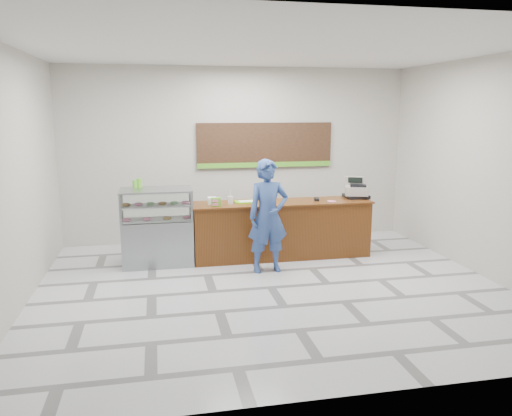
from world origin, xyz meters
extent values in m
plane|color=silver|center=(0.00, 0.00, 0.00)|extent=(7.00, 7.00, 0.00)
plane|color=#BAB6AB|center=(0.00, 3.00, 1.75)|extent=(7.00, 0.00, 7.00)
plane|color=silver|center=(0.00, 0.00, 3.50)|extent=(7.00, 7.00, 0.00)
cube|color=#612D12|center=(0.55, 1.55, 0.50)|extent=(3.20, 0.70, 1.00)
cube|color=#612D12|center=(0.55, 1.55, 1.01)|extent=(3.26, 0.76, 0.03)
cube|color=gray|center=(-1.67, 1.55, 0.40)|extent=(1.20, 0.70, 0.80)
cube|color=white|center=(-1.67, 1.55, 1.05)|extent=(1.20, 0.70, 0.50)
cube|color=gray|center=(-1.67, 1.55, 1.31)|extent=(1.22, 0.72, 0.03)
cube|color=silver|center=(-1.67, 1.55, 0.82)|extent=(1.14, 0.64, 0.02)
cube|color=silver|center=(-1.67, 1.55, 1.06)|extent=(1.14, 0.64, 0.02)
torus|color=pink|center=(-2.17, 1.45, 0.85)|extent=(0.15, 0.15, 0.05)
torus|color=pink|center=(-1.84, 1.45, 0.85)|extent=(0.15, 0.15, 0.05)
torus|color=#AB7628|center=(-1.50, 1.45, 0.85)|extent=(0.15, 0.15, 0.05)
torus|color=pink|center=(-1.17, 1.45, 0.85)|extent=(0.15, 0.15, 0.05)
torus|color=#AB7628|center=(-2.17, 1.60, 1.09)|extent=(0.15, 0.15, 0.05)
torus|color=pink|center=(-1.97, 1.60, 1.09)|extent=(0.15, 0.15, 0.05)
torus|color=#87DA7F|center=(-1.77, 1.60, 1.09)|extent=(0.15, 0.15, 0.05)
torus|color=#AB7628|center=(-1.57, 1.60, 1.09)|extent=(0.15, 0.15, 0.05)
torus|color=#87DA7F|center=(-1.37, 1.60, 1.09)|extent=(0.15, 0.15, 0.05)
torus|color=pink|center=(-1.17, 1.60, 1.09)|extent=(0.15, 0.15, 0.05)
cube|color=black|center=(0.55, 2.96, 1.95)|extent=(2.80, 0.05, 0.90)
cube|color=#58B028|center=(0.55, 2.93, 1.55)|extent=(2.80, 0.02, 0.10)
cube|color=black|center=(2.02, 1.66, 1.06)|extent=(0.41, 0.41, 0.06)
cube|color=gray|center=(2.02, 1.66, 1.17)|extent=(0.53, 0.54, 0.16)
cube|color=black|center=(2.02, 1.57, 1.28)|extent=(0.34, 0.29, 0.04)
cube|color=gray|center=(2.02, 1.78, 1.34)|extent=(0.36, 0.21, 0.16)
cube|color=black|center=(2.02, 1.72, 1.36)|extent=(0.26, 0.10, 0.10)
cube|color=black|center=(1.20, 1.54, 1.05)|extent=(0.13, 0.19, 0.04)
cube|color=#6BDC09|center=(-0.11, 1.62, 1.04)|extent=(0.36, 0.26, 0.02)
cube|color=white|center=(-0.09, 1.62, 1.05)|extent=(0.26, 0.18, 0.00)
cube|color=white|center=(-0.71, 1.54, 1.09)|extent=(0.15, 0.15, 0.13)
cylinder|color=silver|center=(-0.39, 1.52, 1.10)|extent=(0.09, 0.09, 0.13)
cube|color=#58B028|center=(-0.66, 1.37, 1.10)|extent=(0.18, 0.13, 0.15)
cylinder|color=pink|center=(1.45, 1.40, 1.03)|extent=(0.17, 0.17, 0.00)
cylinder|color=#58B028|center=(-2.02, 1.78, 1.40)|extent=(0.08, 0.08, 0.13)
cylinder|color=#58B028|center=(-1.95, 1.80, 1.41)|extent=(0.10, 0.10, 0.16)
imported|color=#304B8A|center=(0.13, 0.80, 0.94)|extent=(0.72, 0.50, 1.88)
camera|label=1|loc=(-1.65, -7.03, 2.67)|focal=35.00mm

